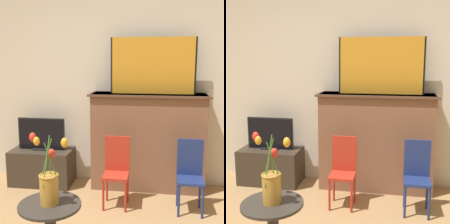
% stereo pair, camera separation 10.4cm
% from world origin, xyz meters
% --- Properties ---
extents(wall_back, '(8.00, 0.06, 2.70)m').
position_xyz_m(wall_back, '(0.00, 2.13, 1.35)').
color(wall_back, beige).
rests_on(wall_back, ground).
extents(fireplace_mantel, '(1.38, 0.39, 1.15)m').
position_xyz_m(fireplace_mantel, '(0.22, 1.92, 0.59)').
color(fireplace_mantel, brown).
rests_on(fireplace_mantel, ground).
extents(painting, '(0.97, 0.03, 0.64)m').
position_xyz_m(painting, '(0.26, 1.93, 1.47)').
color(painting, black).
rests_on(painting, fireplace_mantel).
extents(tv_stand, '(0.75, 0.42, 0.44)m').
position_xyz_m(tv_stand, '(-1.08, 1.87, 0.22)').
color(tv_stand, '#382D23').
rests_on(tv_stand, ground).
extents(tv_monitor, '(0.59, 0.12, 0.39)m').
position_xyz_m(tv_monitor, '(-1.08, 1.87, 0.63)').
color(tv_monitor, black).
rests_on(tv_monitor, tv_stand).
extents(chair_red, '(0.26, 0.26, 0.74)m').
position_xyz_m(chair_red, '(-0.09, 1.43, 0.41)').
color(chair_red, '#B22D1E').
rests_on(chair_red, ground).
extents(chair_blue, '(0.26, 0.26, 0.74)m').
position_xyz_m(chair_blue, '(0.67, 1.42, 0.41)').
color(chair_blue, navy).
rests_on(chair_blue, ground).
extents(vase_tulips, '(0.29, 0.22, 0.53)m').
position_xyz_m(vase_tulips, '(-0.43, 0.33, 0.68)').
color(vase_tulips, '#B78433').
rests_on(vase_tulips, side_table).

